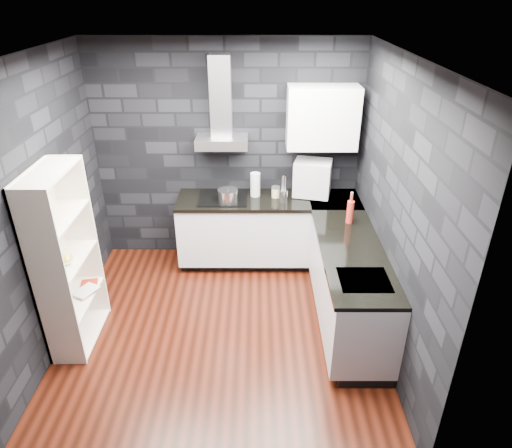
{
  "coord_description": "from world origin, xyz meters",
  "views": [
    {
      "loc": [
        0.36,
        -3.7,
        3.19
      ],
      "look_at": [
        0.35,
        0.45,
        1.0
      ],
      "focal_mm": 32.0,
      "sensor_mm": 36.0,
      "label": 1
    }
  ],
  "objects_px": {
    "glass_vase": "(255,185)",
    "bookshelf": "(66,261)",
    "storage_jar": "(276,192)",
    "utensil_crock": "(283,196)",
    "appliance_garage": "(312,178)",
    "red_bottle": "(350,212)",
    "pot": "(228,196)",
    "fruit_bowl": "(63,261)"
  },
  "relations": [
    {
      "from": "pot",
      "to": "fruit_bowl",
      "type": "relative_size",
      "value": 1.16
    },
    {
      "from": "pot",
      "to": "glass_vase",
      "type": "relative_size",
      "value": 0.78
    },
    {
      "from": "pot",
      "to": "fruit_bowl",
      "type": "height_order",
      "value": "pot"
    },
    {
      "from": "utensil_crock",
      "to": "fruit_bowl",
      "type": "xyz_separation_m",
      "value": [
        -2.09,
        -1.39,
        -0.03
      ]
    },
    {
      "from": "bookshelf",
      "to": "fruit_bowl",
      "type": "bearing_deg",
      "value": -83.84
    },
    {
      "from": "glass_vase",
      "to": "red_bottle",
      "type": "bearing_deg",
      "value": -34.64
    },
    {
      "from": "storage_jar",
      "to": "fruit_bowl",
      "type": "xyz_separation_m",
      "value": [
        -2.01,
        -1.5,
        -0.02
      ]
    },
    {
      "from": "utensil_crock",
      "to": "appliance_garage",
      "type": "bearing_deg",
      "value": 26.19
    },
    {
      "from": "utensil_crock",
      "to": "appliance_garage",
      "type": "height_order",
      "value": "appliance_garage"
    },
    {
      "from": "pot",
      "to": "bookshelf",
      "type": "relative_size",
      "value": 0.13
    },
    {
      "from": "red_bottle",
      "to": "bookshelf",
      "type": "relative_size",
      "value": 0.14
    },
    {
      "from": "appliance_garage",
      "to": "red_bottle",
      "type": "xyz_separation_m",
      "value": [
        0.33,
        -0.72,
        -0.1
      ]
    },
    {
      "from": "glass_vase",
      "to": "appliance_garage",
      "type": "relative_size",
      "value": 0.68
    },
    {
      "from": "red_bottle",
      "to": "fruit_bowl",
      "type": "distance_m",
      "value": 2.9
    },
    {
      "from": "glass_vase",
      "to": "utensil_crock",
      "type": "relative_size",
      "value": 2.17
    },
    {
      "from": "glass_vase",
      "to": "utensil_crock",
      "type": "distance_m",
      "value": 0.37
    },
    {
      "from": "glass_vase",
      "to": "bookshelf",
      "type": "height_order",
      "value": "bookshelf"
    },
    {
      "from": "storage_jar",
      "to": "utensil_crock",
      "type": "height_order",
      "value": "utensil_crock"
    },
    {
      "from": "appliance_garage",
      "to": "red_bottle",
      "type": "distance_m",
      "value": 0.8
    },
    {
      "from": "storage_jar",
      "to": "fruit_bowl",
      "type": "distance_m",
      "value": 2.51
    },
    {
      "from": "pot",
      "to": "appliance_garage",
      "type": "distance_m",
      "value": 1.04
    },
    {
      "from": "appliance_garage",
      "to": "storage_jar",
      "type": "bearing_deg",
      "value": -159.08
    },
    {
      "from": "pot",
      "to": "storage_jar",
      "type": "height_order",
      "value": "pot"
    },
    {
      "from": "storage_jar",
      "to": "bookshelf",
      "type": "bearing_deg",
      "value": -144.14
    },
    {
      "from": "storage_jar",
      "to": "appliance_garage",
      "type": "distance_m",
      "value": 0.47
    },
    {
      "from": "glass_vase",
      "to": "fruit_bowl",
      "type": "distance_m",
      "value": 2.34
    },
    {
      "from": "utensil_crock",
      "to": "bookshelf",
      "type": "distance_m",
      "value": 2.48
    },
    {
      "from": "utensil_crock",
      "to": "bookshelf",
      "type": "relative_size",
      "value": 0.07
    },
    {
      "from": "appliance_garage",
      "to": "red_bottle",
      "type": "bearing_deg",
      "value": -52.25
    },
    {
      "from": "glass_vase",
      "to": "bookshelf",
      "type": "bearing_deg",
      "value": -139.73
    },
    {
      "from": "red_bottle",
      "to": "pot",
      "type": "bearing_deg",
      "value": 158.95
    },
    {
      "from": "glass_vase",
      "to": "storage_jar",
      "type": "bearing_deg",
      "value": -9.21
    },
    {
      "from": "glass_vase",
      "to": "red_bottle",
      "type": "height_order",
      "value": "glass_vase"
    },
    {
      "from": "pot",
      "to": "utensil_crock",
      "type": "bearing_deg",
      "value": 2.89
    },
    {
      "from": "bookshelf",
      "to": "appliance_garage",
      "type": "bearing_deg",
      "value": 37.84
    },
    {
      "from": "glass_vase",
      "to": "appliance_garage",
      "type": "distance_m",
      "value": 0.69
    },
    {
      "from": "glass_vase",
      "to": "storage_jar",
      "type": "relative_size",
      "value": 2.44
    },
    {
      "from": "storage_jar",
      "to": "glass_vase",
      "type": "bearing_deg",
      "value": 170.79
    },
    {
      "from": "glass_vase",
      "to": "bookshelf",
      "type": "xyz_separation_m",
      "value": [
        -1.76,
        -1.49,
        -0.15
      ]
    },
    {
      "from": "storage_jar",
      "to": "bookshelf",
      "type": "distance_m",
      "value": 2.47
    },
    {
      "from": "red_bottle",
      "to": "appliance_garage",
      "type": "bearing_deg",
      "value": 114.59
    },
    {
      "from": "glass_vase",
      "to": "fruit_bowl",
      "type": "height_order",
      "value": "glass_vase"
    }
  ]
}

